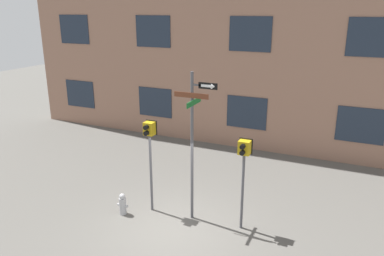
# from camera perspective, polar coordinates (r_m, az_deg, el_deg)

# --- Properties ---
(ground_plane) EXTENTS (60.00, 60.00, 0.00)m
(ground_plane) POSITION_cam_1_polar(r_m,az_deg,el_deg) (11.62, -2.78, -14.99)
(ground_plane) COLOR #595651
(street_sign_pole) EXTENTS (1.30, 0.97, 4.61)m
(street_sign_pole) POSITION_cam_1_polar(r_m,az_deg,el_deg) (10.93, 0.26, -1.28)
(street_sign_pole) COLOR #4C4C51
(street_sign_pole) RESTS_ON ground_plane
(pedestrian_signal_left) EXTENTS (0.37, 0.40, 3.02)m
(pedestrian_signal_left) POSITION_cam_1_polar(r_m,az_deg,el_deg) (11.60, -6.46, -2.12)
(pedestrian_signal_left) COLOR #4C4C51
(pedestrian_signal_left) RESTS_ON ground_plane
(pedestrian_signal_right) EXTENTS (0.39, 0.40, 2.80)m
(pedestrian_signal_right) POSITION_cam_1_polar(r_m,az_deg,el_deg) (10.70, 7.90, -4.80)
(pedestrian_signal_right) COLOR #4C4C51
(pedestrian_signal_right) RESTS_ON ground_plane
(fire_hydrant) EXTENTS (0.38, 0.22, 0.72)m
(fire_hydrant) POSITION_cam_1_polar(r_m,az_deg,el_deg) (12.33, -10.53, -11.34)
(fire_hydrant) COLOR #A5A5A8
(fire_hydrant) RESTS_ON ground_plane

